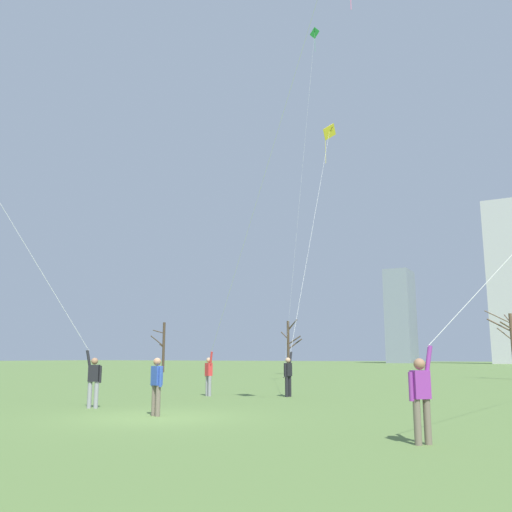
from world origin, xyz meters
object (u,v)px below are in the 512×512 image
(distant_kite_high_overhead_green, at_px, (311,70))
(bare_tree_leftmost, at_px, (163,346))
(kite_flyer_foreground_left_teal, at_px, (494,306))
(bare_tree_center, at_px, (289,345))
(bare_tree_right_of_center, at_px, (511,342))
(kite_flyer_midfield_left_pink, at_px, (232,293))
(kite_flyer_far_back_purple, at_px, (51,303))
(bystander_watching_nearby, at_px, (157,383))
(kite_flyer_foreground_right_yellow, at_px, (298,319))

(distant_kite_high_overhead_green, relative_size, bare_tree_leftmost, 5.63)
(kite_flyer_foreground_left_teal, height_order, bare_tree_center, kite_flyer_foreground_left_teal)
(bare_tree_leftmost, bearing_deg, bare_tree_center, -1.51)
(bare_tree_center, bearing_deg, bare_tree_right_of_center, -8.12)
(kite_flyer_midfield_left_pink, xyz_separation_m, kite_flyer_far_back_purple, (-3.41, -5.98, -0.75))
(bare_tree_center, bearing_deg, distant_kite_high_overhead_green, -51.48)
(bare_tree_right_of_center, bearing_deg, bystander_watching_nearby, -102.73)
(kite_flyer_far_back_purple, height_order, bystander_watching_nearby, kite_flyer_far_back_purple)
(kite_flyer_foreground_right_yellow, height_order, distant_kite_high_overhead_green, distant_kite_high_overhead_green)
(distant_kite_high_overhead_green, bearing_deg, bare_tree_leftmost, 160.24)
(kite_flyer_far_back_purple, relative_size, bystander_watching_nearby, 7.67)
(bystander_watching_nearby, relative_size, distant_kite_high_overhead_green, 0.05)
(kite_flyer_foreground_left_teal, bearing_deg, bystander_watching_nearby, -179.90)
(bystander_watching_nearby, distance_m, distant_kite_high_overhead_green, 38.78)
(kite_flyer_midfield_left_pink, height_order, bystander_watching_nearby, kite_flyer_midfield_left_pink)
(kite_flyer_foreground_right_yellow, distance_m, distant_kite_high_overhead_green, 30.16)
(kite_flyer_midfield_left_pink, relative_size, bare_tree_center, 2.87)
(distant_kite_high_overhead_green, bearing_deg, kite_flyer_midfield_left_pink, -76.44)
(kite_flyer_foreground_right_yellow, xyz_separation_m, kite_flyer_foreground_left_teal, (9.03, -10.12, -0.64))
(kite_flyer_foreground_right_yellow, xyz_separation_m, bare_tree_leftmost, (-27.48, 25.94, -0.58))
(kite_flyer_foreground_right_yellow, xyz_separation_m, bare_tree_right_of_center, (7.46, 22.75, -0.59))
(bystander_watching_nearby, bearing_deg, bare_tree_center, 108.79)
(kite_flyer_far_back_purple, distance_m, distant_kite_high_overhead_green, 36.78)
(bare_tree_right_of_center, xyz_separation_m, bare_tree_leftmost, (-34.94, 3.19, 0.02))
(kite_flyer_midfield_left_pink, bearing_deg, bare_tree_leftmost, 131.30)
(kite_flyer_foreground_right_yellow, distance_m, kite_flyer_foreground_left_teal, 13.58)
(kite_flyer_midfield_left_pink, height_order, distant_kite_high_overhead_green, distant_kite_high_overhead_green)
(kite_flyer_foreground_left_teal, xyz_separation_m, distant_kite_high_overhead_green, (-15.43, 28.48, 23.68))
(kite_flyer_far_back_purple, xyz_separation_m, distant_kite_high_overhead_green, (-2.05, 28.61, 23.02))
(kite_flyer_foreground_left_teal, relative_size, bare_tree_center, 2.65)
(bare_tree_leftmost, bearing_deg, kite_flyer_far_back_purple, -57.41)
(bare_tree_right_of_center, height_order, bare_tree_leftmost, bare_tree_leftmost)
(kite_flyer_foreground_left_teal, height_order, distant_kite_high_overhead_green, distant_kite_high_overhead_green)
(kite_flyer_midfield_left_pink, relative_size, bare_tree_leftmost, 2.75)
(bystander_watching_nearby, bearing_deg, kite_flyer_foreground_right_yellow, 90.17)
(kite_flyer_far_back_purple, bearing_deg, kite_flyer_foreground_left_teal, 0.56)
(kite_flyer_far_back_purple, bearing_deg, bare_tree_right_of_center, 70.31)
(kite_flyer_foreground_left_teal, distance_m, bystander_watching_nearby, 9.19)
(kite_flyer_foreground_right_yellow, relative_size, bare_tree_right_of_center, 3.06)
(kite_flyer_foreground_left_teal, bearing_deg, bare_tree_right_of_center, 92.74)
(kite_flyer_far_back_purple, relative_size, bare_tree_center, 2.40)
(bare_tree_right_of_center, bearing_deg, distant_kite_high_overhead_green, -162.46)
(kite_flyer_midfield_left_pink, xyz_separation_m, distant_kite_high_overhead_green, (-5.46, 22.63, 22.26))
(kite_flyer_foreground_left_teal, height_order, kite_flyer_far_back_purple, kite_flyer_foreground_left_teal)
(kite_flyer_midfield_left_pink, bearing_deg, kite_flyer_foreground_right_yellow, 77.59)
(kite_flyer_foreground_right_yellow, relative_size, kite_flyer_midfield_left_pink, 1.06)
(kite_flyer_foreground_right_yellow, relative_size, bare_tree_leftmost, 2.93)
(bare_tree_center, xyz_separation_m, bare_tree_leftmost, (-15.37, 0.40, 0.04))
(kite_flyer_midfield_left_pink, bearing_deg, bare_tree_center, 110.54)
(kite_flyer_midfield_left_pink, distance_m, bystander_watching_nearby, 6.77)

